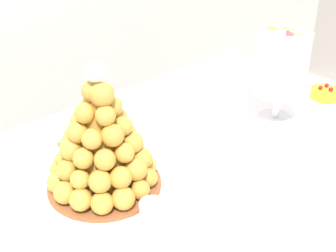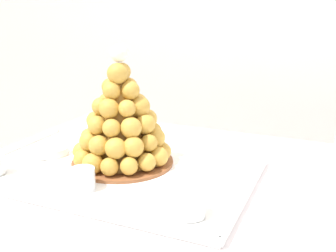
# 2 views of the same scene
# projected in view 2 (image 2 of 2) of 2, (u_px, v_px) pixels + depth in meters

# --- Properties ---
(buffet_table) EXTENTS (1.34, 0.93, 0.76)m
(buffet_table) POSITION_uv_depth(u_px,v_px,m) (219.00, 234.00, 0.89)
(buffet_table) COLOR brown
(buffet_table) RESTS_ON ground_plane
(serving_tray) EXTENTS (0.68, 0.43, 0.02)m
(serving_tray) POSITION_uv_depth(u_px,v_px,m) (114.00, 171.00, 0.98)
(serving_tray) COLOR white
(serving_tray) RESTS_ON buffet_table
(croquembouche) EXTENTS (0.26, 0.26, 0.30)m
(croquembouche) POSITION_uv_depth(u_px,v_px,m) (121.00, 121.00, 0.99)
(croquembouche) COLOR brown
(croquembouche) RESTS_ON serving_tray
(dessert_cup_mid_left) EXTENTS (0.06, 0.06, 0.05)m
(dessert_cup_mid_left) POSITION_uv_depth(u_px,v_px,m) (83.00, 180.00, 0.87)
(dessert_cup_mid_left) COLOR silver
(dessert_cup_mid_left) RESTS_ON serving_tray
(dessert_cup_centre) EXTENTS (0.06, 0.06, 0.05)m
(dessert_cup_centre) POSITION_uv_depth(u_px,v_px,m) (190.00, 205.00, 0.76)
(dessert_cup_centre) COLOR silver
(dessert_cup_centre) RESTS_ON serving_tray
(creme_brulee_ramekin) EXTENTS (0.10, 0.10, 0.02)m
(creme_brulee_ramekin) POSITION_uv_depth(u_px,v_px,m) (51.00, 150.00, 1.08)
(creme_brulee_ramekin) COLOR white
(creme_brulee_ramekin) RESTS_ON serving_tray
(wine_glass) EXTENTS (0.08, 0.08, 0.16)m
(wine_glass) POSITION_uv_depth(u_px,v_px,m) (130.00, 111.00, 1.10)
(wine_glass) COLOR silver
(wine_glass) RESTS_ON buffet_table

